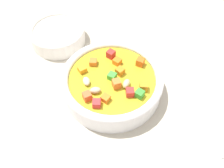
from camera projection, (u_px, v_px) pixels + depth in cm
name	position (u px, v px, depth cm)	size (l,w,h in cm)	color
ground_plane	(112.00, 93.00, 59.76)	(140.00, 140.00, 2.00)	#BAB2A0
soup_bowl_main	(112.00, 83.00, 56.70)	(21.36, 21.36, 6.18)	white
spoon	(194.00, 101.00, 56.77)	(19.92, 4.58, 0.93)	silver
side_bowl_small	(58.00, 34.00, 66.75)	(13.68, 13.68, 4.31)	white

